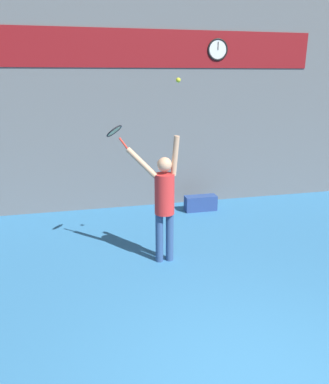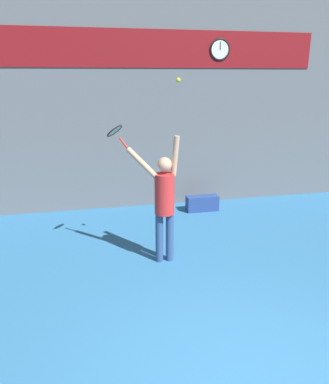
% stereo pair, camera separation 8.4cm
% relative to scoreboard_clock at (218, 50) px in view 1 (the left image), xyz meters
% --- Properties ---
extents(back_wall, '(18.00, 0.10, 5.00)m').
position_rel_scoreboard_clock_xyz_m(back_wall, '(-1.62, 0.08, -1.12)').
color(back_wall, slate).
rests_on(back_wall, ground_plane).
extents(sponsor_banner, '(7.80, 0.02, 0.80)m').
position_rel_scoreboard_clock_xyz_m(sponsor_banner, '(-1.62, 0.02, -0.00)').
color(sponsor_banner, maroon).
extents(scoreboard_clock, '(0.49, 0.04, 0.49)m').
position_rel_scoreboard_clock_xyz_m(scoreboard_clock, '(0.00, 0.00, 0.00)').
color(scoreboard_clock, white).
extents(tennis_player, '(0.84, 0.54, 2.16)m').
position_rel_scoreboard_clock_xyz_m(tennis_player, '(-1.92, -2.89, -2.50)').
color(tennis_player, '#2D4C7F').
rests_on(tennis_player, ground_plane).
extents(tennis_racket, '(0.40, 0.39, 0.40)m').
position_rel_scoreboard_clock_xyz_m(tennis_racket, '(-2.64, -2.45, -1.45)').
color(tennis_racket, red).
extents(tennis_ball, '(0.07, 0.07, 0.07)m').
position_rel_scoreboard_clock_xyz_m(tennis_ball, '(-1.73, -3.00, -0.63)').
color(tennis_ball, '#CCDB2D').
extents(equipment_bag, '(0.75, 0.27, 0.36)m').
position_rel_scoreboard_clock_xyz_m(equipment_bag, '(-0.51, -0.63, -3.44)').
color(equipment_bag, navy).
rests_on(equipment_bag, ground_plane).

